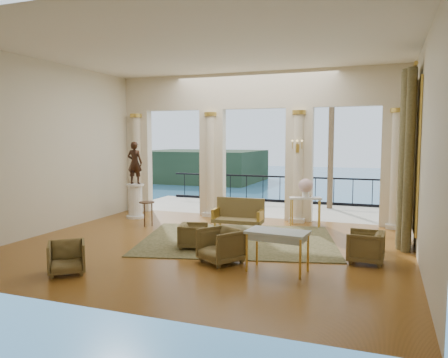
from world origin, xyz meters
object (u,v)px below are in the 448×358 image
at_px(console_table, 305,202).
at_px(side_table, 147,205).
at_px(pedestal, 135,201).
at_px(armchair_c, 366,245).
at_px(armchair_b, 221,244).
at_px(statue, 135,163).
at_px(armchair_a, 67,256).
at_px(game_table, 278,235).
at_px(settee, 239,215).
at_px(armchair_d, 193,235).

relative_size(console_table, side_table, 1.34).
bearing_deg(pedestal, armchair_c, -21.05).
bearing_deg(armchair_c, armchair_b, -67.07).
distance_m(statue, console_table, 5.36).
height_order(console_table, side_table, console_table).
bearing_deg(armchair_a, pedestal, 69.97).
distance_m(game_table, statue, 6.79).
height_order(armchair_b, settee, settee).
height_order(armchair_a, settee, settee).
bearing_deg(console_table, settee, -160.91).
relative_size(statue, side_table, 1.88).
xyz_separation_m(armchair_c, game_table, (-1.53, -1.19, 0.34)).
height_order(armchair_d, pedestal, pedestal).
relative_size(armchair_c, statue, 0.54).
bearing_deg(game_table, console_table, 98.79).
bearing_deg(settee, armchair_a, -113.29).
xyz_separation_m(armchair_d, pedestal, (-3.27, 2.83, 0.21)).
relative_size(settee, statue, 1.03).
height_order(pedestal, side_table, pedestal).
relative_size(armchair_b, pedestal, 0.71).
xyz_separation_m(armchair_a, settee, (1.81, 4.63, 0.11)).
relative_size(armchair_b, side_table, 1.10).
relative_size(armchair_c, armchair_d, 1.14).
bearing_deg(settee, game_table, -62.04).
height_order(armchair_c, console_table, console_table).
xyz_separation_m(armchair_a, armchair_d, (1.42, 2.53, -0.02)).
xyz_separation_m(armchair_a, armchair_b, (2.42, 1.66, 0.05)).
bearing_deg(console_table, statue, 166.67).
distance_m(pedestal, console_table, 5.27).
bearing_deg(armchair_c, pedestal, -108.46).
height_order(armchair_a, side_table, side_table).
bearing_deg(settee, armchair_d, -102.51).
height_order(armchair_b, statue, statue).
bearing_deg(settee, console_table, 35.81).
relative_size(settee, console_table, 1.44).
distance_m(armchair_b, armchair_d, 1.33).
bearing_deg(armchair_a, statue, 69.97).
xyz_separation_m(statue, console_table, (5.24, 0.49, -1.04)).
height_order(armchair_c, settee, settee).
xyz_separation_m(armchair_b, armchair_c, (2.73, 1.01, -0.03)).
xyz_separation_m(pedestal, console_table, (5.24, 0.49, 0.18)).
xyz_separation_m(armchair_a, statue, (-1.85, 5.36, 1.40)).
relative_size(armchair_d, pedestal, 0.58).
relative_size(armchair_b, settee, 0.57).
bearing_deg(pedestal, console_table, 5.30).
distance_m(pedestal, statue, 1.22).
bearing_deg(game_table, armchair_a, -152.05).
distance_m(armchair_d, side_table, 2.91).
distance_m(settee, game_table, 3.64).
height_order(game_table, console_table, console_table).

